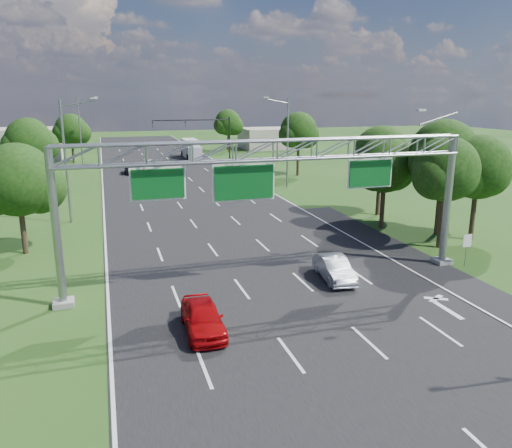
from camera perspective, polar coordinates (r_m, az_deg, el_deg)
name	(u,v)px	position (r m, az deg, el deg)	size (l,w,h in m)	color
ground	(206,213)	(45.24, -5.70, 1.24)	(220.00, 220.00, 0.00)	#1D4615
road	(206,213)	(45.24, -5.70, 1.24)	(18.00, 180.00, 0.02)	black
road_flare	(406,256)	(34.62, 16.74, -3.48)	(3.00, 30.00, 0.02)	black
sign_gantry	(277,161)	(26.94, 2.37, 7.17)	(23.50, 1.00, 9.56)	gray
regulatory_sign	(467,244)	(33.19, 22.97, -2.08)	(0.60, 0.08, 2.10)	gray
traffic_signal	(208,129)	(80.00, -5.55, 10.75)	(12.21, 0.24, 7.00)	black
streetlight_l_near	(68,156)	(43.55, -20.74, 7.32)	(2.97, 0.22, 10.16)	gray
streetlight_l_far	(81,129)	(78.40, -19.35, 10.24)	(2.97, 0.22, 10.16)	gray
streetlight_r_mid	(286,139)	(56.99, 3.45, 9.71)	(2.97, 0.22, 10.16)	gray
tree_cluster_right	(425,163)	(40.25, 18.72, 6.59)	(9.91, 14.60, 8.68)	#2D2116
tree_verge_la	(19,183)	(36.08, -25.45, 4.22)	(5.76, 4.80, 7.40)	#2D2116
tree_verge_lb	(30,143)	(58.91, -24.45, 8.45)	(5.76, 4.80, 8.06)	#2D2116
tree_verge_lc	(72,131)	(83.53, -20.33, 9.95)	(5.76, 4.80, 7.62)	#2D2116
tree_verge_rd	(299,132)	(66.18, 4.93, 10.39)	(5.76, 4.80, 8.28)	#2D2116
tree_verge_re	(228,124)	(94.15, -3.18, 11.36)	(5.76, 4.80, 7.84)	#2D2116
building_left	(17,144)	(92.52, -25.62, 8.25)	(14.00, 10.00, 5.00)	#B0A294
building_right	(272,138)	(100.96, 1.85, 9.77)	(12.00, 9.00, 4.00)	#B0A294
red_coupe	(203,317)	(22.78, -6.11, -10.55)	(1.68, 4.18, 1.42)	#B9080C
silver_sedan	(334,268)	(29.14, 8.91, -5.02)	(1.43, 4.09, 1.35)	#AFB2BB
car_queue_a	(149,165)	(73.59, -12.16, 6.60)	(1.71, 4.21, 1.22)	silver
car_queue_b	(160,168)	(71.19, -10.86, 6.34)	(1.77, 3.83, 1.06)	black
car_queue_c	(131,168)	(70.17, -14.12, 6.21)	(1.72, 4.27, 1.45)	black
car_queue_d	(229,170)	(67.20, -3.13, 6.21)	(1.38, 3.95, 1.30)	white
box_truck	(191,149)	(86.18, -7.44, 8.49)	(2.48, 8.10, 3.06)	silver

